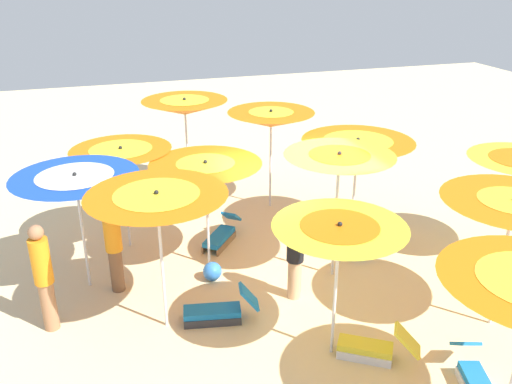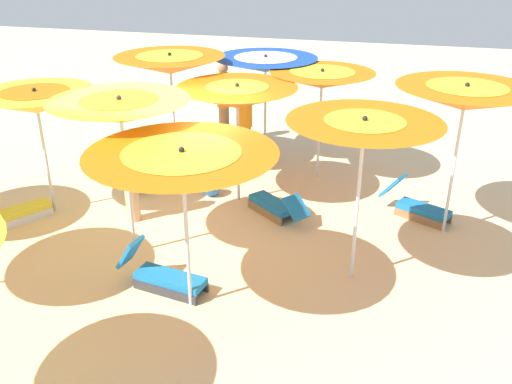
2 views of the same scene
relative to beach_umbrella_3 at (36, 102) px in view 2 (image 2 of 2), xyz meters
name	(u,v)px [view 2 (image 2 of 2)]	position (x,y,z in m)	size (l,w,h in m)	color
ground	(175,233)	(-0.22, -2.39, -2.00)	(36.79, 36.79, 0.04)	beige
beach_umbrella_3	(36,102)	(0.00, 0.00, 0.00)	(1.90, 1.90, 2.22)	silver
beach_umbrella_4	(120,111)	(-0.94, -2.03, 0.28)	(1.96, 1.96, 2.48)	silver
beach_umbrella_5	(182,164)	(-1.98, -3.35, 0.04)	(2.30, 2.30, 2.23)	silver
beach_umbrella_6	(170,64)	(2.32, -1.40, 0.20)	(2.14, 2.14, 2.42)	silver
beach_umbrella_7	(237,97)	(1.23, -3.07, -0.03)	(2.08, 2.08, 2.19)	silver
beach_umbrella_8	(364,134)	(-0.80, -5.35, 0.19)	(2.00, 2.00, 2.41)	silver
beach_umbrella_9	(266,64)	(3.50, -3.01, 0.05)	(2.15, 2.15, 2.24)	silver
beach_umbrella_10	(322,80)	(2.64, -4.31, 0.01)	(1.98, 1.98, 2.21)	silver
beach_umbrella_11	(465,98)	(0.94, -6.68, 0.28)	(2.07, 2.07, 2.50)	silver
lounger_0	(18,210)	(-0.52, 0.32, -1.77)	(1.19, 0.93, 0.63)	silver
lounger_1	(164,275)	(-1.73, -2.86, -1.77)	(0.56, 1.33, 0.68)	#333338
lounger_3	(276,205)	(0.79, -3.87, -1.78)	(1.09, 1.24, 0.54)	olive
lounger_4	(154,175)	(1.48, -1.27, -1.77)	(1.29, 0.58, 0.63)	#333338
lounger_5	(417,206)	(1.36, -6.25, -1.76)	(0.86, 1.28, 0.68)	olive
beachgoer_0	(224,101)	(4.11, -1.87, -0.99)	(0.30, 0.30, 1.87)	#A3704C
beachgoer_1	(245,121)	(3.00, -2.70, -1.05)	(0.30, 0.30, 1.77)	brown
beachgoer_2	(130,175)	(0.03, -1.54, -1.15)	(0.30, 0.30, 1.60)	#D8A87F
beach_ball	(211,187)	(1.29, -2.52, -1.80)	(0.35, 0.35, 0.35)	#337FE5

